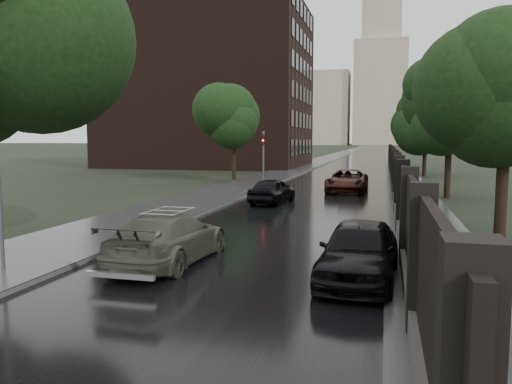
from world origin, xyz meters
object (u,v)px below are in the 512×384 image
object	(u,v)px
tree_right_b	(450,113)
tree_right_c	(426,123)
car_right_near	(359,251)
volga_sedan	(169,238)
hatchback_left	(272,191)
tree_right_a	(507,89)
car_right_far	(347,181)
traffic_light	(263,154)
tree_left_far	(234,117)

from	to	relation	value
tree_right_b	tree_right_c	size ratio (longest dim) A/B	1.00
car_right_near	tree_right_b	bearing A→B (deg)	80.98
volga_sedan	hatchback_left	world-z (taller)	volga_sedan
tree_right_c	tree_right_a	bearing A→B (deg)	-90.00
tree_right_c	volga_sedan	size ratio (longest dim) A/B	1.44
volga_sedan	car_right_far	bearing A→B (deg)	-98.61
car_right_far	volga_sedan	bearing A→B (deg)	-98.41
hatchback_left	car_right_far	bearing A→B (deg)	-110.00
tree_right_b	car_right_far	bearing A→B (deg)	163.33
tree_right_a	volga_sedan	size ratio (longest dim) A/B	1.44
hatchback_left	car_right_far	size ratio (longest dim) A/B	0.76
car_right_far	tree_right_a	bearing A→B (deg)	-68.30
tree_right_c	car_right_near	world-z (taller)	tree_right_c
hatchback_left	car_right_near	xyz separation A→B (m)	(5.26, -13.84, 0.06)
traffic_light	tree_right_b	bearing A→B (deg)	-14.24
tree_right_b	hatchback_left	distance (m)	11.44
tree_left_far	car_right_far	distance (m)	12.30
tree_left_far	traffic_light	bearing A→B (deg)	-53.53
car_right_near	volga_sedan	bearing A→B (deg)	177.88
volga_sedan	car_right_near	bearing A→B (deg)	175.60
car_right_near	hatchback_left	bearing A→B (deg)	114.08
tree_left_far	traffic_light	size ratio (longest dim) A/B	1.85
tree_right_a	traffic_light	world-z (taller)	tree_right_a
tree_left_far	volga_sedan	world-z (taller)	tree_left_far
tree_right_a	car_right_near	world-z (taller)	tree_right_a
tree_right_a	car_right_far	distance (m)	17.35
tree_right_c	car_right_near	xyz separation A→B (m)	(-4.10, -36.84, -4.21)
volga_sedan	car_right_near	distance (m)	5.22
tree_left_far	tree_right_c	size ratio (longest dim) A/B	1.05
tree_left_far	volga_sedan	bearing A→B (deg)	-76.76
tree_right_b	traffic_light	distance (m)	12.44
car_right_near	car_right_far	size ratio (longest dim) A/B	0.82
tree_left_far	tree_right_a	xyz separation A→B (m)	(15.50, -22.00, -0.29)
tree_right_a	car_right_near	distance (m)	7.61
car_right_near	tree_right_a	bearing A→B (deg)	52.99
car_right_far	tree_right_c	bearing A→B (deg)	71.21
traffic_light	hatchback_left	distance (m)	8.53
tree_right_b	hatchback_left	size ratio (longest dim) A/B	1.74
car_right_far	car_right_near	bearing A→B (deg)	-83.82
tree_left_far	tree_right_b	distance (m)	17.45
tree_right_b	car_right_far	xyz separation A→B (m)	(-5.90, 1.77, -4.21)
car_right_far	tree_right_b	bearing A→B (deg)	-15.49
tree_right_b	car_right_near	xyz separation A→B (m)	(-4.10, -18.84, -4.21)
tree_right_a	traffic_light	bearing A→B (deg)	124.77
tree_right_b	car_right_far	size ratio (longest dim) A/B	1.32
volga_sedan	hatchback_left	bearing A→B (deg)	-88.75
tree_left_far	hatchback_left	world-z (taller)	tree_left_far
car_right_near	car_right_far	world-z (taller)	car_right_near
tree_left_far	car_right_far	xyz separation A→B (m)	(9.60, -6.23, -4.50)
tree_right_c	car_right_far	bearing A→B (deg)	-109.97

